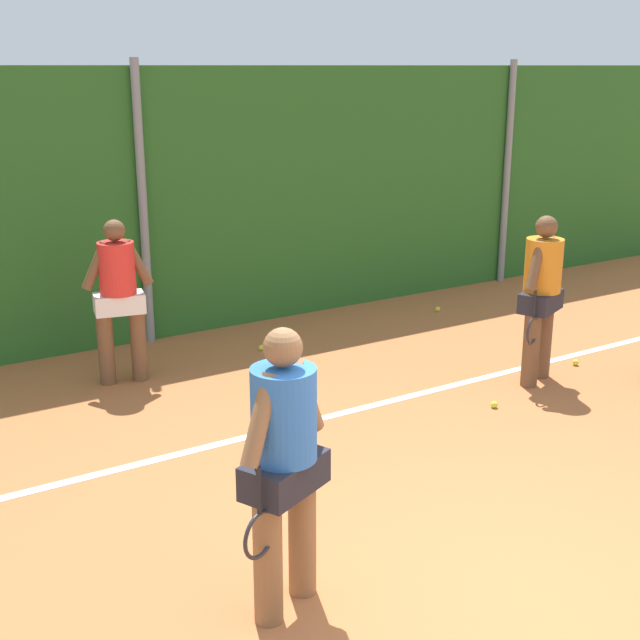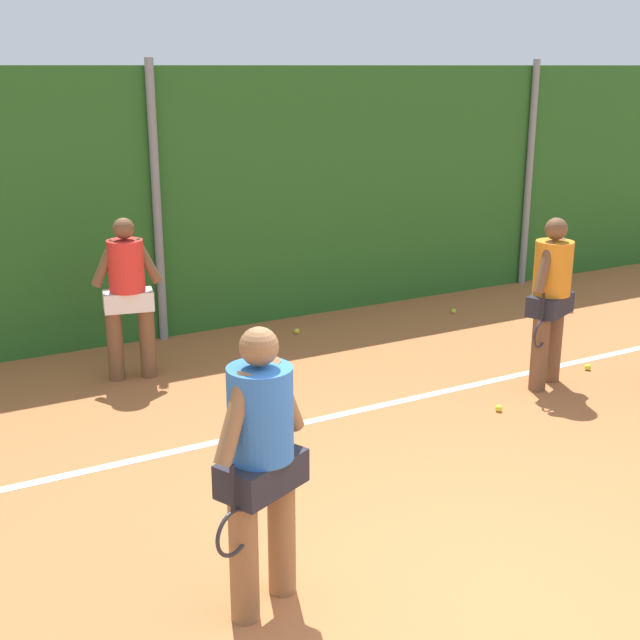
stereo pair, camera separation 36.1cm
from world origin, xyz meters
The scene contains 14 objects.
ground_plane centered at (0.00, 1.80, 0.00)m, with size 29.65×29.65×0.00m, color #B76638.
hedge_fence_backdrop centered at (0.00, 6.13, 1.56)m, with size 19.27×0.25×3.11m, color #286023.
fence_post_center centered at (0.00, 5.96, 1.60)m, with size 0.10×0.10×3.20m, color gray.
fence_post_right centered at (5.56, 5.96, 1.60)m, with size 0.10×0.10×3.20m, color gray.
court_baseline_paint centered at (0.00, 2.96, 0.00)m, with size 14.08×0.10×0.01m, color white.
player_foreground_near centered at (-1.19, 0.70, 0.98)m, with size 0.73×0.48×1.75m.
player_midcourt centered at (2.87, 2.63, 0.96)m, with size 0.73×0.46×1.71m.
player_backcourt_far centered at (-0.71, 4.85, 0.94)m, with size 0.69×0.38×1.68m.
tennis_ball_0 centered at (3.67, 5.15, 0.03)m, with size 0.07×0.07×0.07m, color #CCDB33.
tennis_ball_3 centered at (5.68, 5.12, 0.03)m, with size 0.07×0.07×0.07m, color #CCDB33.
tennis_ball_4 centered at (0.94, 4.97, 0.03)m, with size 0.07×0.07×0.07m, color #CCDB33.
tennis_ball_5 centered at (2.01, 2.31, 0.03)m, with size 0.07×0.07×0.07m, color #CCDB33.
tennis_ball_8 centered at (3.59, 2.73, 0.03)m, with size 0.07×0.07×0.07m, color #CCDB33.
tennis_ball_10 centered at (1.47, 5.36, 0.03)m, with size 0.07×0.07×0.07m, color #CCDB33.
Camera 2 is at (-3.02, -3.30, 3.11)m, focal length 47.56 mm.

